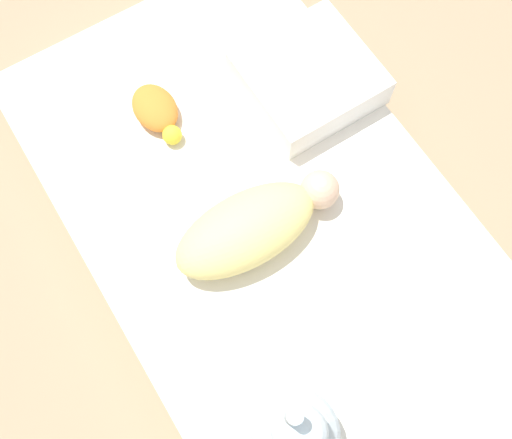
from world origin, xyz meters
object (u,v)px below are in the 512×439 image
pillow (308,78)px  bunny_plush (296,433)px  turtle_plush (157,111)px  swaddled_baby (253,226)px

pillow → bunny_plush: size_ratio=0.93×
pillow → bunny_plush: (0.76, -0.55, 0.07)m
pillow → turtle_plush: (-0.15, -0.41, -0.02)m
pillow → turtle_plush: bearing=-109.6°
pillow → bunny_plush: bearing=-35.9°
bunny_plush → turtle_plush: (-0.91, 0.14, -0.09)m
swaddled_baby → bunny_plush: bunny_plush is taller
swaddled_baby → turtle_plush: swaddled_baby is taller
turtle_plush → bunny_plush: bearing=-9.0°
pillow → bunny_plush: bunny_plush is taller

